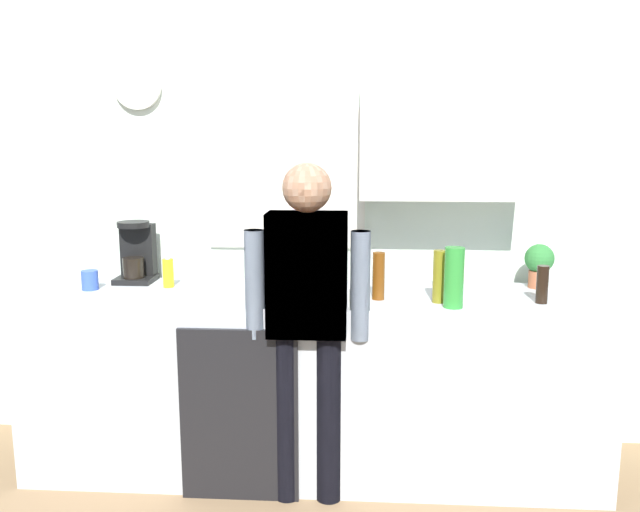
% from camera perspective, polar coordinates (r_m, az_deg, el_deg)
% --- Properties ---
extents(ground_plane, '(8.00, 8.00, 0.00)m').
position_cam_1_polar(ground_plane, '(3.30, -1.08, -20.66)').
color(ground_plane, '#8C6D4C').
extents(kitchen_counter, '(2.88, 0.64, 0.94)m').
position_cam_1_polar(kitchen_counter, '(3.36, -0.67, -11.14)').
color(kitchen_counter, '#B2B7BC').
rests_on(kitchen_counter, ground_plane).
extents(dishwasher_panel, '(0.56, 0.02, 0.84)m').
position_cam_1_polar(dishwasher_panel, '(3.12, -7.23, -13.95)').
color(dishwasher_panel, black).
rests_on(dishwasher_panel, ground_plane).
extents(back_wall_assembly, '(4.48, 0.42, 2.60)m').
position_cam_1_polar(back_wall_assembly, '(3.54, 1.11, 4.87)').
color(back_wall_assembly, silver).
rests_on(back_wall_assembly, ground_plane).
extents(coffee_maker, '(0.20, 0.20, 0.33)m').
position_cam_1_polar(coffee_maker, '(3.62, -16.00, 0.13)').
color(coffee_maker, black).
rests_on(coffee_maker, kitchen_counter).
extents(bottle_olive_oil, '(0.06, 0.06, 0.25)m').
position_cam_1_polar(bottle_olive_oil, '(3.07, 10.54, -1.81)').
color(bottle_olive_oil, olive).
rests_on(bottle_olive_oil, kitchen_counter).
extents(bottle_amber_beer, '(0.06, 0.06, 0.23)m').
position_cam_1_polar(bottle_amber_beer, '(3.10, 5.23, -1.78)').
color(bottle_amber_beer, brown).
rests_on(bottle_amber_beer, kitchen_counter).
extents(bottle_clear_soda, '(0.09, 0.09, 0.28)m').
position_cam_1_polar(bottle_clear_soda, '(2.99, 11.83, -1.89)').
color(bottle_clear_soda, '#2D8C33').
rests_on(bottle_clear_soda, kitchen_counter).
extents(bottle_dark_sauce, '(0.06, 0.06, 0.18)m').
position_cam_1_polar(bottle_dark_sauce, '(3.19, 19.16, -2.40)').
color(bottle_dark_sauce, black).
rests_on(bottle_dark_sauce, kitchen_counter).
extents(cup_yellow_cup, '(0.07, 0.07, 0.09)m').
position_cam_1_polar(cup_yellow_cup, '(3.09, 3.40, -3.14)').
color(cup_yellow_cup, yellow).
rests_on(cup_yellow_cup, kitchen_counter).
extents(cup_blue_mug, '(0.08, 0.08, 0.10)m').
position_cam_1_polar(cup_blue_mug, '(3.50, -19.78, -2.03)').
color(cup_blue_mug, '#3351B2').
rests_on(cup_blue_mug, kitchen_counter).
extents(cup_white_mug, '(0.08, 0.08, 0.10)m').
position_cam_1_polar(cup_white_mug, '(3.43, 10.74, -1.90)').
color(cup_white_mug, white).
rests_on(cup_white_mug, kitchen_counter).
extents(mixing_bowl, '(0.22, 0.22, 0.08)m').
position_cam_1_polar(mixing_bowl, '(3.16, -2.58, -2.89)').
color(mixing_bowl, orange).
rests_on(mixing_bowl, kitchen_counter).
extents(potted_plant, '(0.15, 0.15, 0.23)m').
position_cam_1_polar(potted_plant, '(3.51, 18.91, -0.58)').
color(potted_plant, '#9E5638').
rests_on(potted_plant, kitchen_counter).
extents(dish_soap, '(0.06, 0.06, 0.18)m').
position_cam_1_polar(dish_soap, '(3.44, -13.35, -1.43)').
color(dish_soap, yellow).
rests_on(dish_soap, kitchen_counter).
extents(person_at_sink, '(0.57, 0.22, 1.60)m').
position_cam_1_polar(person_at_sink, '(2.93, -1.14, -4.54)').
color(person_at_sink, brown).
rests_on(person_at_sink, ground_plane).
extents(person_guest, '(0.57, 0.22, 1.60)m').
position_cam_1_polar(person_guest, '(2.93, -1.14, -4.54)').
color(person_guest, black).
rests_on(person_guest, ground_plane).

